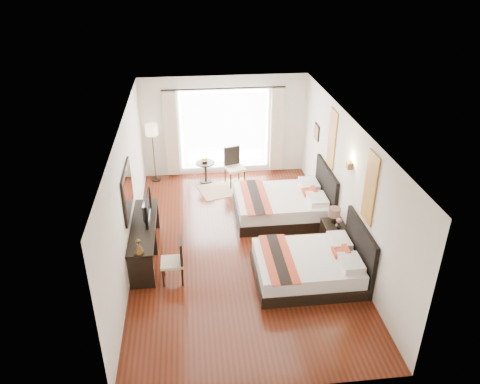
{
  "coord_description": "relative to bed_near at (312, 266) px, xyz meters",
  "views": [
    {
      "loc": [
        -0.92,
        -8.4,
        5.83
      ],
      "look_at": [
        0.05,
        0.27,
        1.19
      ],
      "focal_mm": 35.0,
      "sensor_mm": 36.0,
      "label": 1
    }
  ],
  "objects": [
    {
      "name": "floor",
      "position": [
        -1.27,
        1.27,
        -0.31
      ],
      "size": [
        4.5,
        7.5,
        0.01
      ],
      "primitive_type": "cube",
      "color": "#3E140B",
      "rests_on": "ground"
    },
    {
      "name": "mirror_glass",
      "position": [
        -3.47,
        1.15,
        1.25
      ],
      "size": [
        0.01,
        1.12,
        0.82
      ],
      "primitive_type": "cube",
      "color": "white",
      "rests_on": "mirror_frame"
    },
    {
      "name": "side_table",
      "position": [
        -1.85,
        4.47,
        -0.01
      ],
      "size": [
        0.51,
        0.51,
        0.59
      ],
      "primitive_type": "cylinder",
      "color": "black",
      "rests_on": "floor"
    },
    {
      "name": "wall_window",
      "position": [
        -1.27,
        5.02,
        1.1
      ],
      "size": [
        4.5,
        0.01,
        2.8
      ],
      "primitive_type": "cube",
      "color": "silver",
      "rests_on": "floor"
    },
    {
      "name": "vase",
      "position": [
        0.78,
        0.9,
        0.26
      ],
      "size": [
        0.12,
        0.12,
        0.13
      ],
      "primitive_type": "imported",
      "rotation": [
        0.0,
        0.0,
        -0.01
      ],
      "color": "black",
      "rests_on": "nightstand"
    },
    {
      "name": "art_panel_far",
      "position": [
        0.96,
        2.41,
        1.65
      ],
      "size": [
        0.03,
        0.5,
        1.35
      ],
      "primitive_type": "cube",
      "color": "brown",
      "rests_on": "wall_headboard"
    },
    {
      "name": "television",
      "position": [
        -3.24,
        1.39,
        0.71
      ],
      "size": [
        0.13,
        0.89,
        0.51
      ],
      "primitive_type": "imported",
      "rotation": [
        0.0,
        0.0,
        1.56
      ],
      "color": "black",
      "rests_on": "console_desk"
    },
    {
      "name": "desk_chair",
      "position": [
        -2.66,
        0.25,
        -0.02
      ],
      "size": [
        0.43,
        0.43,
        0.92
      ],
      "rotation": [
        0.0,
        0.0,
        3.15
      ],
      "color": "beige",
      "rests_on": "floor"
    },
    {
      "name": "wall_sconce",
      "position": [
        0.92,
        1.06,
        1.62
      ],
      "size": [
        0.1,
        0.14,
        0.14
      ],
      "primitive_type": "cube",
      "color": "#4D381B",
      "rests_on": "wall_headboard"
    },
    {
      "name": "floor_lamp",
      "position": [
        -3.22,
        4.72,
        1.08
      ],
      "size": [
        0.33,
        0.33,
        1.64
      ],
      "color": "black",
      "rests_on": "floor"
    },
    {
      "name": "sheer_curtain",
      "position": [
        -1.27,
        4.94,
        1.0
      ],
      "size": [
        2.3,
        0.02,
        2.1
      ],
      "primitive_type": "cube",
      "color": "white",
      "rests_on": "wall_window"
    },
    {
      "name": "fruit_bowl",
      "position": [
        -1.87,
        4.51,
        0.31
      ],
      "size": [
        0.21,
        0.21,
        0.05
      ],
      "primitive_type": "imported",
      "rotation": [
        0.0,
        0.0,
        -0.07
      ],
      "color": "#4C301B",
      "rests_on": "side_table"
    },
    {
      "name": "bronze_figurine",
      "position": [
        -3.26,
        0.15,
        0.59
      ],
      "size": [
        0.24,
        0.24,
        0.27
      ],
      "primitive_type": null,
      "rotation": [
        0.0,
        0.0,
        -0.43
      ],
      "color": "#4D381B",
      "rests_on": "console_desk"
    },
    {
      "name": "console_desk",
      "position": [
        -3.26,
        1.15,
        0.08
      ],
      "size": [
        0.5,
        2.2,
        0.76
      ],
      "primitive_type": "cube",
      "color": "black",
      "rests_on": "floor"
    },
    {
      "name": "wall_headboard",
      "position": [
        0.97,
        1.27,
        1.1
      ],
      "size": [
        0.01,
        7.5,
        2.8
      ],
      "primitive_type": "cube",
      "color": "silver",
      "rests_on": "floor"
    },
    {
      "name": "window_chair",
      "position": [
        -1.07,
        4.25,
        0.01
      ],
      "size": [
        0.6,
        0.6,
        1.03
      ],
      "rotation": [
        0.0,
        0.0,
        -1.28
      ],
      "color": "beige",
      "rests_on": "floor"
    },
    {
      "name": "jute_rug",
      "position": [
        -1.35,
        3.97,
        -0.3
      ],
      "size": [
        1.57,
        1.28,
        0.01
      ],
      "primitive_type": "cube",
      "rotation": [
        0.0,
        0.0,
        0.28
      ],
      "color": "tan",
      "rests_on": "floor"
    },
    {
      "name": "wall_entry",
      "position": [
        -1.27,
        -2.47,
        1.1
      ],
      "size": [
        4.5,
        0.01,
        2.8
      ],
      "primitive_type": "cube",
      "color": "silver",
      "rests_on": "floor"
    },
    {
      "name": "art_panel_near",
      "position": [
        0.96,
        0.0,
        1.65
      ],
      "size": [
        0.03,
        0.5,
        1.35
      ],
      "primitive_type": "cube",
      "color": "brown",
      "rests_on": "wall_headboard"
    },
    {
      "name": "nightstand",
      "position": [
        0.75,
        1.06,
        -0.03
      ],
      "size": [
        0.47,
        0.58,
        0.55
      ],
      "primitive_type": "cube",
      "color": "black",
      "rests_on": "floor"
    },
    {
      "name": "mirror_frame",
      "position": [
        -3.49,
        1.15,
        1.25
      ],
      "size": [
        0.04,
        1.25,
        0.95
      ],
      "primitive_type": "cube",
      "color": "black",
      "rests_on": "wall_desk"
    },
    {
      "name": "table_lamp",
      "position": [
        0.74,
        1.13,
        0.47
      ],
      "size": [
        0.25,
        0.25,
        0.4
      ],
      "color": "black",
      "rests_on": "nightstand"
    },
    {
      "name": "ceiling",
      "position": [
        -1.27,
        1.27,
        2.49
      ],
      "size": [
        4.5,
        7.5,
        0.02
      ],
      "primitive_type": "cube",
      "color": "white",
      "rests_on": "wall_headboard"
    },
    {
      "name": "bed_near",
      "position": [
        0.0,
        0.0,
        0.0
      ],
      "size": [
        2.06,
        1.61,
        1.16
      ],
      "color": "black",
      "rests_on": "floor"
    },
    {
      "name": "window_glass",
      "position": [
        -1.27,
        5.0,
        1.0
      ],
      "size": [
        2.4,
        0.02,
        2.2
      ],
      "primitive_type": "cube",
      "color": "white",
      "rests_on": "wall_window"
    },
    {
      "name": "wall_desk",
      "position": [
        -3.52,
        1.27,
        1.1
      ],
      "size": [
        0.01,
        7.5,
        2.8
      ],
      "primitive_type": "cube",
      "color": "silver",
      "rests_on": "floor"
    },
    {
      "name": "drape_right",
      "position": [
        0.18,
        4.9,
        0.98
      ],
      "size": [
        0.35,
        0.14,
        2.35
      ],
      "primitive_type": "cube",
      "color": "beige",
      "rests_on": "floor"
    },
    {
      "name": "drape_left",
      "position": [
        -2.72,
        4.9,
        0.98
      ],
      "size": [
        0.35,
        0.14,
        2.35
      ],
      "primitive_type": "cube",
      "color": "beige",
      "rests_on": "floor"
    },
    {
      "name": "bed_far",
      "position": [
        -0.06,
        2.41,
        0.02
      ],
      "size": [
        2.2,
        1.71,
        1.24
      ],
      "color": "black",
      "rests_on": "floor"
    }
  ]
}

